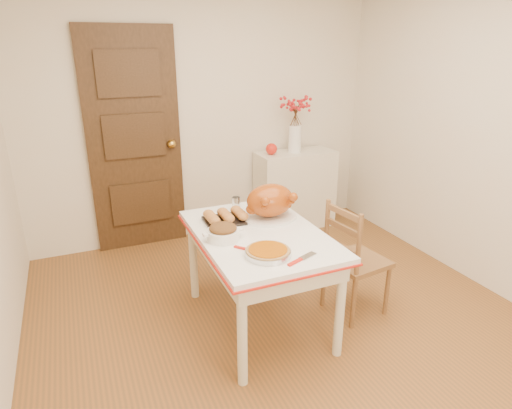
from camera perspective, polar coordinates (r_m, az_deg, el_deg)
name	(u,v)px	position (r m, az deg, el deg)	size (l,w,h in m)	color
floor	(298,340)	(3.12, 5.58, -17.20)	(3.50, 4.00, 0.00)	brown
wall_back	(205,114)	(4.37, -6.70, 11.74)	(3.50, 0.00, 2.50)	beige
door_back	(135,143)	(4.24, -15.62, 7.83)	(0.85, 0.06, 2.06)	black
sideboard	(295,190)	(4.71, 5.12, 1.96)	(0.83, 0.37, 0.83)	beige
kitchen_table	(259,279)	(3.08, 0.37, -9.71)	(0.82, 1.19, 0.71)	white
chair_oak	(357,258)	(3.27, 13.13, -6.87)	(0.38, 0.38, 0.87)	brown
berry_vase	(295,124)	(4.53, 5.17, 10.43)	(0.30, 0.30, 0.58)	white
apple	(271,149)	(4.46, 2.04, 7.29)	(0.12, 0.12, 0.12)	red
turkey_platter	(270,202)	(3.09, 1.86, 0.32)	(0.40, 0.32, 0.26)	#9E400D
pumpkin_pie	(268,251)	(2.59, 1.57, -6.15)	(0.28, 0.28, 0.06)	#9C4800
stuffing_dish	(223,232)	(2.80, -4.34, -3.62)	(0.27, 0.21, 0.10)	brown
rolls_tray	(226,216)	(3.07, -4.00, -1.56)	(0.30, 0.23, 0.08)	#BC6D38
pie_server	(302,259)	(2.57, 6.02, -7.06)	(0.23, 0.07, 0.01)	silver
carving_knife	(250,250)	(2.66, -0.74, -6.00)	(0.23, 0.05, 0.01)	silver
drinking_glass	(236,204)	(3.27, -2.62, 0.09)	(0.06, 0.06, 0.11)	white
shaker_pair	(268,197)	(3.42, 1.63, 0.96)	(0.09, 0.04, 0.09)	white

